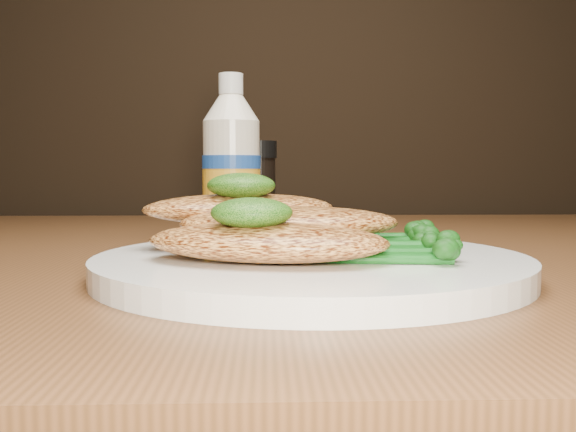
{
  "coord_description": "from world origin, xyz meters",
  "views": [
    {
      "loc": [
        0.01,
        0.46,
        0.82
      ],
      "look_at": [
        0.03,
        0.9,
        0.79
      ],
      "focal_mm": 39.95,
      "sensor_mm": 36.0,
      "label": 1
    }
  ],
  "objects": [
    {
      "name": "plate",
      "position": [
        0.04,
        0.88,
        0.76
      ],
      "size": [
        0.29,
        0.29,
        0.01
      ],
      "primitive_type": "cylinder",
      "color": "white",
      "rests_on": "dining_table"
    },
    {
      "name": "chicken_front",
      "position": [
        0.01,
        0.85,
        0.78
      ],
      "size": [
        0.17,
        0.12,
        0.02
      ],
      "primitive_type": "ellipsoid",
      "rotation": [
        0.0,
        0.0,
        -0.25
      ],
      "color": "#E79949",
      "rests_on": "plate"
    },
    {
      "name": "chicken_mid",
      "position": [
        0.03,
        0.89,
        0.79
      ],
      "size": [
        0.15,
        0.08,
        0.02
      ],
      "primitive_type": "ellipsoid",
      "rotation": [
        0.0,
        0.0,
        0.07
      ],
      "color": "#E79949",
      "rests_on": "plate"
    },
    {
      "name": "chicken_back",
      "position": [
        -0.01,
        0.93,
        0.79
      ],
      "size": [
        0.16,
        0.11,
        0.02
      ],
      "primitive_type": "ellipsoid",
      "rotation": [
        0.0,
        0.0,
        0.27
      ],
      "color": "#E79949",
      "rests_on": "plate"
    },
    {
      "name": "pesto_front",
      "position": [
        0.0,
        0.84,
        0.8
      ],
      "size": [
        0.05,
        0.05,
        0.02
      ],
      "primitive_type": "ellipsoid",
      "rotation": [
        0.0,
        0.0,
        0.01
      ],
      "color": "black",
      "rests_on": "chicken_front"
    },
    {
      "name": "pesto_back",
      "position": [
        -0.01,
        0.91,
        0.81
      ],
      "size": [
        0.06,
        0.05,
        0.02
      ],
      "primitive_type": "ellipsoid",
      "rotation": [
        0.0,
        0.0,
        -0.23
      ],
      "color": "black",
      "rests_on": "chicken_back"
    },
    {
      "name": "broccolini_bundle",
      "position": [
        0.08,
        0.88,
        0.77
      ],
      "size": [
        0.15,
        0.13,
        0.02
      ],
      "primitive_type": null,
      "rotation": [
        0.0,
        0.0,
        0.28
      ],
      "color": "#135718",
      "rests_on": "plate"
    },
    {
      "name": "mayo_bottle",
      "position": [
        -0.02,
        1.12,
        0.83
      ],
      "size": [
        0.08,
        0.08,
        0.17
      ],
      "primitive_type": null,
      "rotation": [
        0.0,
        0.0,
        0.4
      ],
      "color": "beige",
      "rests_on": "dining_table"
    },
    {
      "name": "pepper_grinder",
      "position": [
        0.0,
        1.2,
        0.8
      ],
      "size": [
        0.05,
        0.05,
        0.1
      ],
      "primitive_type": null,
      "rotation": [
        0.0,
        0.0,
        0.29
      ],
      "color": "black",
      "rests_on": "dining_table"
    }
  ]
}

